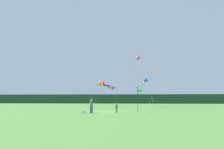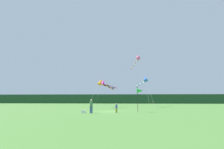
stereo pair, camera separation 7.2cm
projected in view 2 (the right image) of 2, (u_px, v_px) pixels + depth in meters
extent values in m
plane|color=#477533|center=(109.00, 111.00, 25.54)|extent=(120.00, 120.00, 0.00)
cube|color=#1E4228|center=(120.00, 99.00, 70.22)|extent=(108.00, 3.47, 3.53)
cylinder|color=#334C8C|center=(90.00, 110.00, 22.35)|extent=(0.17, 0.17, 0.83)
cylinder|color=#334C8C|center=(92.00, 110.00, 22.34)|extent=(0.17, 0.17, 0.83)
cylinder|color=#3F724C|center=(91.00, 104.00, 22.45)|extent=(0.38, 0.38, 0.66)
sphere|color=tan|center=(91.00, 100.00, 22.51)|extent=(0.24, 0.24, 0.24)
cylinder|color=olive|center=(116.00, 110.00, 23.27)|extent=(0.12, 0.12, 0.58)
cylinder|color=olive|center=(117.00, 110.00, 23.25)|extent=(0.12, 0.12, 0.58)
cylinder|color=#334C8C|center=(116.00, 106.00, 23.33)|extent=(0.26, 0.26, 0.46)
sphere|color=tan|center=(116.00, 104.00, 23.37)|extent=(0.17, 0.17, 0.17)
cube|color=silver|center=(84.00, 112.00, 22.46)|extent=(0.46, 0.40, 0.36)
cylinder|color=black|center=(138.00, 99.00, 24.39)|extent=(0.06, 0.06, 3.56)
cone|color=green|center=(140.00, 91.00, 24.52)|extent=(0.90, 0.70, 0.70)
cylinder|color=#B2B2B2|center=(144.00, 81.00, 40.78)|extent=(2.06, 4.77, 11.88)
ellipsoid|color=#E5598C|center=(138.00, 58.00, 44.01)|extent=(1.30, 1.30, 1.32)
cylinder|color=#E5598C|center=(138.00, 60.00, 44.35)|extent=(0.41, 0.90, 0.32)
cylinder|color=white|center=(137.00, 61.00, 45.16)|extent=(0.46, 0.89, 0.30)
cylinder|color=#E5598C|center=(136.00, 63.00, 45.97)|extent=(0.34, 0.91, 0.39)
cylinder|color=white|center=(135.00, 64.00, 46.76)|extent=(0.55, 0.91, 0.44)
cylinder|color=#E5598C|center=(133.00, 66.00, 47.53)|extent=(0.45, 0.93, 0.48)
cylinder|color=white|center=(133.00, 67.00, 48.33)|extent=(0.39, 0.92, 0.39)
cylinder|color=#E5598C|center=(131.00, 68.00, 49.11)|extent=(0.56, 0.90, 0.42)
cylinder|color=#B2B2B2|center=(94.00, 95.00, 33.33)|extent=(2.21, 2.53, 5.14)
cone|color=orange|center=(101.00, 82.00, 34.82)|extent=(1.56, 1.61, 1.53)
cylinder|color=orange|center=(102.00, 85.00, 34.96)|extent=(0.58, 0.61, 0.27)
cylinder|color=black|center=(104.00, 85.00, 35.35)|extent=(0.60, 0.61, 0.32)
cylinder|color=orange|center=(107.00, 86.00, 35.71)|extent=(0.64, 0.58, 0.36)
cylinder|color=black|center=(109.00, 87.00, 36.13)|extent=(0.49, 0.69, 0.37)
cylinder|color=orange|center=(111.00, 88.00, 36.59)|extent=(0.58, 0.65, 0.35)
cylinder|color=black|center=(113.00, 89.00, 37.04)|extent=(0.53, 0.65, 0.27)
cylinder|color=#B2B2B2|center=(99.00, 94.00, 39.37)|extent=(1.87, 1.55, 5.58)
cone|color=#E026B2|center=(103.00, 82.00, 40.42)|extent=(1.52, 1.47, 1.37)
cylinder|color=#E026B2|center=(105.00, 84.00, 40.51)|extent=(0.78, 0.58, 0.38)
cylinder|color=black|center=(108.00, 85.00, 40.84)|extent=(0.75, 0.61, 0.33)
cylinder|color=#E026B2|center=(110.00, 86.00, 41.24)|extent=(0.70, 0.71, 0.43)
cylinder|color=black|center=(113.00, 87.00, 41.61)|extent=(0.77, 0.56, 0.34)
cylinder|color=#E026B2|center=(115.00, 88.00, 41.97)|extent=(0.70, 0.66, 0.28)
cylinder|color=#B2B2B2|center=(150.00, 92.00, 36.04)|extent=(1.24, 4.73, 6.22)
cone|color=blue|center=(145.00, 78.00, 38.84)|extent=(1.22, 1.62, 1.50)
cylinder|color=blue|center=(145.00, 81.00, 39.12)|extent=(0.34, 0.81, 0.40)
cylinder|color=white|center=(144.00, 82.00, 39.79)|extent=(0.51, 0.77, 0.31)
cylinder|color=blue|center=(142.00, 83.00, 40.46)|extent=(0.45, 0.77, 0.27)
cylinder|color=white|center=(140.00, 84.00, 41.12)|extent=(0.53, 0.78, 0.36)
cylinder|color=blue|center=(139.00, 85.00, 41.77)|extent=(0.50, 0.79, 0.37)
cylinder|color=white|center=(137.00, 86.00, 42.42)|extent=(0.52, 0.79, 0.41)
cylinder|color=blue|center=(137.00, 87.00, 43.09)|extent=(0.28, 0.80, 0.39)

